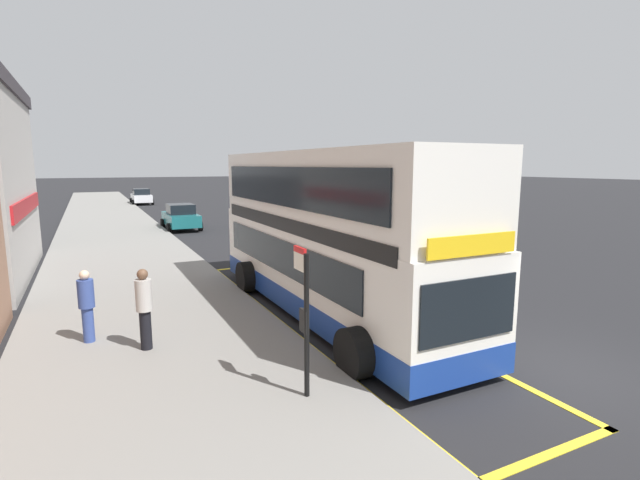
# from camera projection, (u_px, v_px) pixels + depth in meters

# --- Properties ---
(ground_plane) EXTENTS (260.00, 260.00, 0.00)m
(ground_plane) POSITION_uv_depth(u_px,v_px,m) (203.00, 216.00, 37.47)
(ground_plane) COLOR black
(pavement_near) EXTENTS (6.00, 76.00, 0.14)m
(pavement_near) POSITION_uv_depth(u_px,v_px,m) (107.00, 220.00, 34.39)
(pavement_near) COLOR gray
(pavement_near) RESTS_ON ground
(double_decker_bus) EXTENTS (3.14, 10.77, 4.40)m
(double_decker_bus) POSITION_uv_depth(u_px,v_px,m) (326.00, 239.00, 12.65)
(double_decker_bus) COLOR white
(double_decker_bus) RESTS_ON ground
(bus_bay_markings) EXTENTS (2.90, 13.89, 0.01)m
(bus_bay_markings) POSITION_uv_depth(u_px,v_px,m) (328.00, 315.00, 12.67)
(bus_bay_markings) COLOR yellow
(bus_bay_markings) RESTS_ON ground
(bus_stop_sign) EXTENTS (0.09, 0.51, 2.55)m
(bus_stop_sign) POSITION_uv_depth(u_px,v_px,m) (305.00, 309.00, 7.82)
(bus_stop_sign) COLOR black
(bus_stop_sign) RESTS_ON pavement_near
(parked_car_white_distant) EXTENTS (2.09, 4.20, 1.62)m
(parked_car_white_distant) POSITION_uv_depth(u_px,v_px,m) (141.00, 197.00, 48.45)
(parked_car_white_distant) COLOR silver
(parked_car_white_distant) RESTS_ON ground
(parked_car_teal_behind) EXTENTS (2.09, 4.20, 1.62)m
(parked_car_teal_behind) POSITION_uv_depth(u_px,v_px,m) (181.00, 217.00, 29.49)
(parked_car_teal_behind) COLOR #196066
(parked_car_teal_behind) RESTS_ON ground
(parked_car_grey_far) EXTENTS (2.09, 4.20, 1.62)m
(parked_car_grey_far) POSITION_uv_depth(u_px,v_px,m) (350.00, 225.00, 25.53)
(parked_car_grey_far) COLOR slate
(parked_car_grey_far) RESTS_ON ground
(pedestrian_waiting_near_sign) EXTENTS (0.34, 0.34, 1.63)m
(pedestrian_waiting_near_sign) POSITION_uv_depth(u_px,v_px,m) (87.00, 303.00, 10.31)
(pedestrian_waiting_near_sign) COLOR #33478C
(pedestrian_waiting_near_sign) RESTS_ON pavement_near
(pedestrian_further_back) EXTENTS (0.34, 0.34, 1.76)m
(pedestrian_further_back) POSITION_uv_depth(u_px,v_px,m) (144.00, 306.00, 9.88)
(pedestrian_further_back) COLOR black
(pedestrian_further_back) RESTS_ON pavement_near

